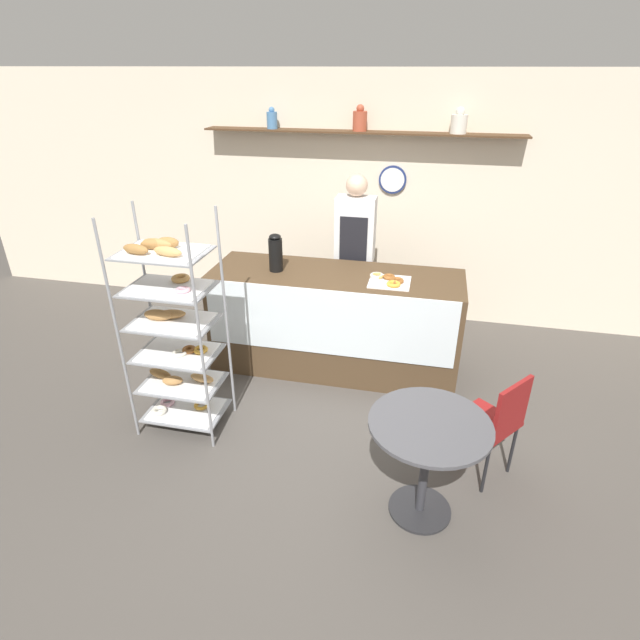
% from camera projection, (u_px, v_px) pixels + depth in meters
% --- Properties ---
extents(ground_plane, '(14.00, 14.00, 0.00)m').
position_uv_depth(ground_plane, '(311.00, 428.00, 4.18)').
color(ground_plane, '#4C4742').
extents(back_wall, '(10.00, 0.30, 2.70)m').
position_uv_depth(back_wall, '(359.00, 199.00, 5.62)').
color(back_wall, beige).
rests_on(back_wall, ground_plane).
extents(display_counter, '(2.35, 0.78, 0.99)m').
position_uv_depth(display_counter, '(335.00, 321.00, 4.84)').
color(display_counter, '#4C3823').
rests_on(display_counter, ground_plane).
extents(pastry_rack, '(0.68, 0.49, 1.82)m').
position_uv_depth(pastry_rack, '(174.00, 330.00, 3.85)').
color(pastry_rack, gray).
rests_on(pastry_rack, ground_plane).
extents(person_worker, '(0.39, 0.23, 1.79)m').
position_uv_depth(person_worker, '(355.00, 254.00, 5.12)').
color(person_worker, '#282833').
rests_on(person_worker, ground_plane).
extents(cafe_table, '(0.77, 0.77, 0.75)m').
position_uv_depth(cafe_table, '(428.00, 446.00, 3.16)').
color(cafe_table, '#262628').
rests_on(cafe_table, ground_plane).
extents(cafe_chair, '(0.53, 0.53, 0.86)m').
position_uv_depth(cafe_chair, '(497.00, 419.00, 3.47)').
color(cafe_chair, black).
rests_on(cafe_chair, ground_plane).
extents(coffee_carafe, '(0.13, 0.13, 0.35)m').
position_uv_depth(coffee_carafe, '(276.00, 253.00, 4.61)').
color(coffee_carafe, black).
rests_on(coffee_carafe, display_counter).
extents(donut_tray_counter, '(0.37, 0.33, 0.05)m').
position_uv_depth(donut_tray_counter, '(388.00, 280.00, 4.43)').
color(donut_tray_counter, white).
rests_on(donut_tray_counter, display_counter).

